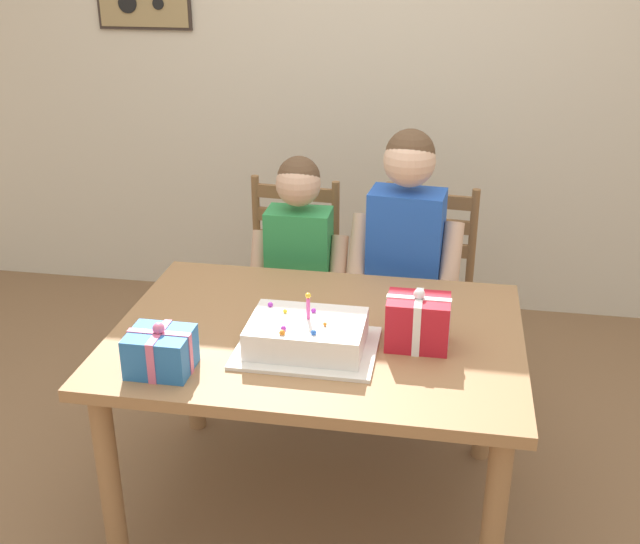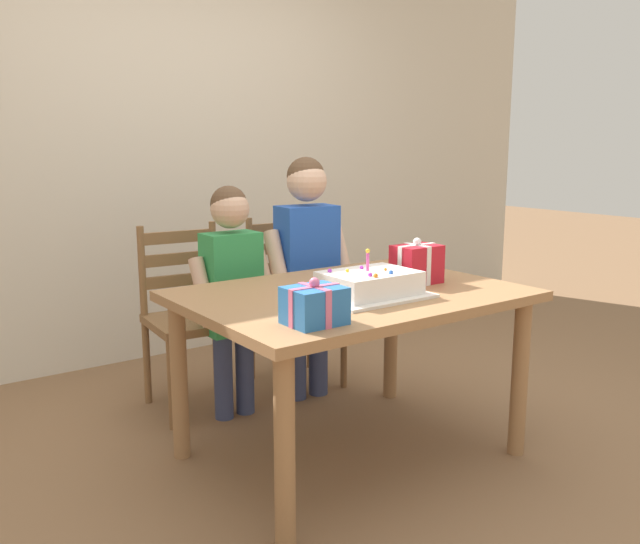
{
  "view_description": "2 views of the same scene",
  "coord_description": "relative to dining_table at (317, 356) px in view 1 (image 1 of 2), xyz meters",
  "views": [
    {
      "loc": [
        0.4,
        -2.23,
        1.93
      ],
      "look_at": [
        -0.01,
        0.08,
        0.9
      ],
      "focal_mm": 43.46,
      "sensor_mm": 36.0,
      "label": 1
    },
    {
      "loc": [
        -1.67,
        -2.09,
        1.32
      ],
      "look_at": [
        -0.1,
        0.08,
        0.8
      ],
      "focal_mm": 37.39,
      "sensor_mm": 36.0,
      "label": 2
    }
  ],
  "objects": [
    {
      "name": "child_older",
      "position": [
        0.24,
        0.67,
        0.13
      ],
      "size": [
        0.47,
        0.27,
        1.26
      ],
      "color": "#38426B",
      "rests_on": "ground"
    },
    {
      "name": "back_wall",
      "position": [
        -0.0,
        1.84,
        0.67
      ],
      "size": [
        6.4,
        0.11,
        2.6
      ],
      "color": "beige",
      "rests_on": "ground"
    },
    {
      "name": "child_younger",
      "position": [
        -0.2,
        0.67,
        0.06
      ],
      "size": [
        0.4,
        0.23,
        1.13
      ],
      "color": "#38426B",
      "rests_on": "ground"
    },
    {
      "name": "gift_box_red_large",
      "position": [
        -0.42,
        -0.33,
        0.16
      ],
      "size": [
        0.19,
        0.16,
        0.16
      ],
      "color": "#286BB7",
      "rests_on": "dining_table"
    },
    {
      "name": "chair_right",
      "position": [
        0.31,
        0.91,
        -0.16
      ],
      "size": [
        0.46,
        0.46,
        0.92
      ],
      "color": "brown",
      "rests_on": "ground"
    },
    {
      "name": "dining_table",
      "position": [
        0.0,
        0.0,
        0.0
      ],
      "size": [
        1.35,
        0.98,
        0.72
      ],
      "color": "#9E7047",
      "rests_on": "ground"
    },
    {
      "name": "gift_box_beside_cake",
      "position": [
        0.33,
        -0.04,
        0.18
      ],
      "size": [
        0.2,
        0.15,
        0.2
      ],
      "color": "red",
      "rests_on": "dining_table"
    },
    {
      "name": "ground_plane",
      "position": [
        0.0,
        0.0,
        -0.63
      ],
      "size": [
        20.0,
        20.0,
        0.0
      ],
      "primitive_type": "plane",
      "color": "#846042"
    },
    {
      "name": "chair_left",
      "position": [
        -0.3,
        0.91,
        -0.16
      ],
      "size": [
        0.45,
        0.45,
        0.92
      ],
      "color": "brown",
      "rests_on": "ground"
    },
    {
      "name": "birthday_cake",
      "position": [
        -0.01,
        -0.13,
        0.14
      ],
      "size": [
        0.44,
        0.34,
        0.19
      ],
      "color": "white",
      "rests_on": "dining_table"
    }
  ]
}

